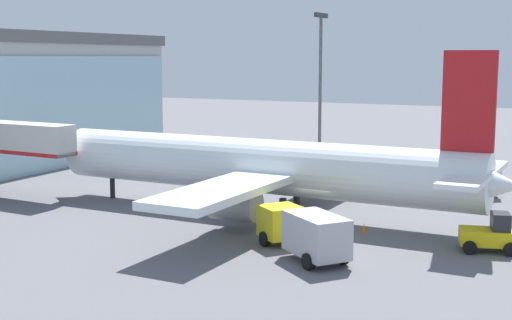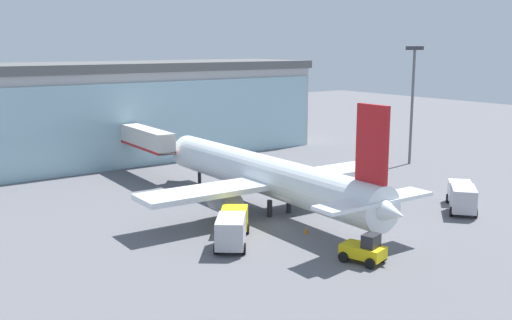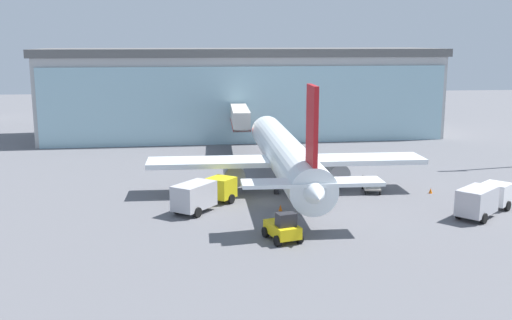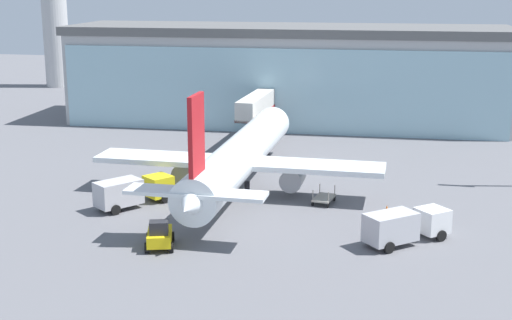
{
  "view_description": "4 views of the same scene",
  "coord_description": "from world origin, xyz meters",
  "px_view_note": "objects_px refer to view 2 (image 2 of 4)",
  "views": [
    {
      "loc": [
        -43.31,
        -17.62,
        11.23
      ],
      "look_at": [
        3.08,
        5.93,
        3.64
      ],
      "focal_mm": 50.0,
      "sensor_mm": 36.0,
      "label": 1
    },
    {
      "loc": [
        -32.62,
        -41.82,
        16.02
      ],
      "look_at": [
        1.28,
        6.22,
        4.78
      ],
      "focal_mm": 42.0,
      "sensor_mm": 36.0,
      "label": 2
    },
    {
      "loc": [
        -8.0,
        -54.47,
        14.93
      ],
      "look_at": [
        -1.51,
        5.7,
        2.8
      ],
      "focal_mm": 42.0,
      "sensor_mm": 36.0,
      "label": 3
    },
    {
      "loc": [
        16.31,
        -60.18,
        19.84
      ],
      "look_at": [
        3.1,
        3.42,
        3.44
      ],
      "focal_mm": 50.0,
      "sensor_mm": 36.0,
      "label": 4
    }
  ],
  "objects_px": {
    "safety_cone_nose": "(306,230)",
    "baggage_cart": "(345,198)",
    "pushback_tug": "(364,250)",
    "jet_bridge": "(142,138)",
    "fuel_truck": "(462,196)",
    "apron_light_mast": "(413,94)",
    "catering_truck": "(232,227)",
    "airplane": "(267,176)",
    "safety_cone_wingtip": "(391,194)"
  },
  "relations": [
    {
      "from": "airplane",
      "to": "jet_bridge",
      "type": "bearing_deg",
      "value": 7.69
    },
    {
      "from": "catering_truck",
      "to": "safety_cone_nose",
      "type": "xyz_separation_m",
      "value": [
        6.82,
        -1.29,
        -1.19
      ]
    },
    {
      "from": "fuel_truck",
      "to": "baggage_cart",
      "type": "bearing_deg",
      "value": 88.08
    },
    {
      "from": "fuel_truck",
      "to": "safety_cone_wingtip",
      "type": "relative_size",
      "value": 12.64
    },
    {
      "from": "jet_bridge",
      "to": "safety_cone_nose",
      "type": "xyz_separation_m",
      "value": [
        1.17,
        -30.69,
        -4.35
      ]
    },
    {
      "from": "jet_bridge",
      "to": "pushback_tug",
      "type": "relative_size",
      "value": 4.11
    },
    {
      "from": "catering_truck",
      "to": "baggage_cart",
      "type": "bearing_deg",
      "value": -37.81
    },
    {
      "from": "safety_cone_wingtip",
      "to": "apron_light_mast",
      "type": "bearing_deg",
      "value": 35.08
    },
    {
      "from": "airplane",
      "to": "baggage_cart",
      "type": "bearing_deg",
      "value": -104.33
    },
    {
      "from": "airplane",
      "to": "safety_cone_wingtip",
      "type": "relative_size",
      "value": 64.74
    },
    {
      "from": "apron_light_mast",
      "to": "baggage_cart",
      "type": "height_order",
      "value": "apron_light_mast"
    },
    {
      "from": "fuel_truck",
      "to": "safety_cone_nose",
      "type": "bearing_deg",
      "value": 128.54
    },
    {
      "from": "safety_cone_nose",
      "to": "jet_bridge",
      "type": "bearing_deg",
      "value": 92.19
    },
    {
      "from": "jet_bridge",
      "to": "airplane",
      "type": "distance_m",
      "value": 22.93
    },
    {
      "from": "fuel_truck",
      "to": "safety_cone_wingtip",
      "type": "xyz_separation_m",
      "value": [
        -1.5,
        7.78,
        -1.19
      ]
    },
    {
      "from": "baggage_cart",
      "to": "pushback_tug",
      "type": "relative_size",
      "value": 0.84
    },
    {
      "from": "safety_cone_nose",
      "to": "catering_truck",
      "type": "bearing_deg",
      "value": 169.3
    },
    {
      "from": "jet_bridge",
      "to": "fuel_truck",
      "type": "bearing_deg",
      "value": -149.34
    },
    {
      "from": "safety_cone_nose",
      "to": "airplane",
      "type": "bearing_deg",
      "value": 78.28
    },
    {
      "from": "safety_cone_nose",
      "to": "baggage_cart",
      "type": "bearing_deg",
      "value": 29.71
    },
    {
      "from": "baggage_cart",
      "to": "safety_cone_wingtip",
      "type": "xyz_separation_m",
      "value": [
        5.73,
        -1.14,
        -0.23
      ]
    },
    {
      "from": "jet_bridge",
      "to": "pushback_tug",
      "type": "bearing_deg",
      "value": -177.63
    },
    {
      "from": "catering_truck",
      "to": "apron_light_mast",
      "type": "bearing_deg",
      "value": -31.9
    },
    {
      "from": "catering_truck",
      "to": "fuel_truck",
      "type": "xyz_separation_m",
      "value": [
        24.09,
        -4.48,
        0.0
      ]
    },
    {
      "from": "baggage_cart",
      "to": "safety_cone_nose",
      "type": "height_order",
      "value": "baggage_cart"
    },
    {
      "from": "catering_truck",
      "to": "safety_cone_wingtip",
      "type": "distance_m",
      "value": 22.85
    },
    {
      "from": "jet_bridge",
      "to": "airplane",
      "type": "xyz_separation_m",
      "value": [
        2.83,
        -22.73,
        -1.15
      ]
    },
    {
      "from": "apron_light_mast",
      "to": "catering_truck",
      "type": "distance_m",
      "value": 42.11
    },
    {
      "from": "baggage_cart",
      "to": "safety_cone_wingtip",
      "type": "relative_size",
      "value": 5.49
    },
    {
      "from": "safety_cone_wingtip",
      "to": "airplane",
      "type": "bearing_deg",
      "value": 166.53
    },
    {
      "from": "pushback_tug",
      "to": "safety_cone_nose",
      "type": "bearing_deg",
      "value": -23.61
    },
    {
      "from": "baggage_cart",
      "to": "airplane",
      "type": "bearing_deg",
      "value": -95.74
    },
    {
      "from": "jet_bridge",
      "to": "apron_light_mast",
      "type": "height_order",
      "value": "apron_light_mast"
    },
    {
      "from": "baggage_cart",
      "to": "fuel_truck",
      "type": "bearing_deg",
      "value": 48.25
    },
    {
      "from": "baggage_cart",
      "to": "pushback_tug",
      "type": "height_order",
      "value": "pushback_tug"
    },
    {
      "from": "catering_truck",
      "to": "baggage_cart",
      "type": "distance_m",
      "value": 17.45
    },
    {
      "from": "airplane",
      "to": "pushback_tug",
      "type": "distance_m",
      "value": 16.34
    },
    {
      "from": "fuel_truck",
      "to": "baggage_cart",
      "type": "distance_m",
      "value": 11.53
    },
    {
      "from": "pushback_tug",
      "to": "safety_cone_nose",
      "type": "xyz_separation_m",
      "value": [
        0.99,
        7.97,
        -0.7
      ]
    },
    {
      "from": "fuel_truck",
      "to": "jet_bridge",
      "type": "bearing_deg",
      "value": 77.59
    },
    {
      "from": "pushback_tug",
      "to": "safety_cone_wingtip",
      "type": "height_order",
      "value": "pushback_tug"
    },
    {
      "from": "jet_bridge",
      "to": "airplane",
      "type": "relative_size",
      "value": 0.41
    },
    {
      "from": "baggage_cart",
      "to": "safety_cone_wingtip",
      "type": "distance_m",
      "value": 5.85
    },
    {
      "from": "pushback_tug",
      "to": "safety_cone_nose",
      "type": "distance_m",
      "value": 8.06
    },
    {
      "from": "jet_bridge",
      "to": "safety_cone_nose",
      "type": "distance_m",
      "value": 31.02
    },
    {
      "from": "jet_bridge",
      "to": "safety_cone_wingtip",
      "type": "distance_m",
      "value": 31.43
    },
    {
      "from": "apron_light_mast",
      "to": "catering_truck",
      "type": "relative_size",
      "value": 2.24
    },
    {
      "from": "fuel_truck",
      "to": "pushback_tug",
      "type": "distance_m",
      "value": 18.89
    },
    {
      "from": "airplane",
      "to": "safety_cone_nose",
      "type": "height_order",
      "value": "airplane"
    },
    {
      "from": "airplane",
      "to": "safety_cone_nose",
      "type": "distance_m",
      "value": 8.74
    }
  ]
}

